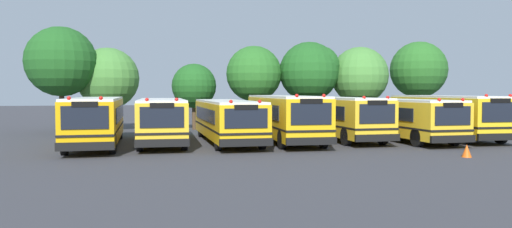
{
  "coord_description": "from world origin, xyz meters",
  "views": [
    {
      "loc": [
        -7.5,
        -27.3,
        2.88
      ],
      "look_at": [
        -1.72,
        0.0,
        1.6
      ],
      "focal_mm": 34.17,
      "sensor_mm": 36.0,
      "label": 1
    }
  ],
  "objects_px": {
    "school_bus_5": "(394,117)",
    "tree_3": "(254,73)",
    "school_bus_2": "(227,119)",
    "tree_0": "(62,62)",
    "school_bus_6": "(446,115)",
    "tree_6": "(421,70)",
    "school_bus_4": "(341,116)",
    "school_bus_1": "(162,119)",
    "traffic_cone": "(467,151)",
    "school_bus_3": "(284,116)",
    "tree_2": "(193,84)",
    "tree_5": "(359,76)",
    "tree_4": "(311,70)",
    "tree_1": "(109,77)",
    "school_bus_0": "(96,119)"
  },
  "relations": [
    {
      "from": "tree_4",
      "to": "tree_6",
      "type": "relative_size",
      "value": 0.95
    },
    {
      "from": "tree_6",
      "to": "traffic_cone",
      "type": "xyz_separation_m",
      "value": [
        -8.8,
        -18.74,
        -4.43
      ]
    },
    {
      "from": "school_bus_4",
      "to": "tree_1",
      "type": "height_order",
      "value": "tree_1"
    },
    {
      "from": "school_bus_5",
      "to": "tree_4",
      "type": "xyz_separation_m",
      "value": [
        -2.32,
        9.04,
        3.18
      ]
    },
    {
      "from": "tree_0",
      "to": "tree_5",
      "type": "bearing_deg",
      "value": 0.92
    },
    {
      "from": "school_bus_0",
      "to": "school_bus_4",
      "type": "bearing_deg",
      "value": -179.9
    },
    {
      "from": "tree_0",
      "to": "traffic_cone",
      "type": "xyz_separation_m",
      "value": [
        19.69,
        -17.2,
        -4.67
      ]
    },
    {
      "from": "school_bus_3",
      "to": "tree_5",
      "type": "xyz_separation_m",
      "value": [
        8.7,
        9.08,
        2.68
      ]
    },
    {
      "from": "school_bus_2",
      "to": "tree_2",
      "type": "distance_m",
      "value": 10.12
    },
    {
      "from": "tree_2",
      "to": "tree_4",
      "type": "relative_size",
      "value": 0.74
    },
    {
      "from": "tree_1",
      "to": "tree_6",
      "type": "xyz_separation_m",
      "value": [
        25.41,
        0.26,
        0.75
      ]
    },
    {
      "from": "school_bus_1",
      "to": "tree_0",
      "type": "height_order",
      "value": "tree_0"
    },
    {
      "from": "school_bus_6",
      "to": "tree_6",
      "type": "relative_size",
      "value": 1.45
    },
    {
      "from": "school_bus_2",
      "to": "tree_0",
      "type": "relative_size",
      "value": 1.46
    },
    {
      "from": "school_bus_1",
      "to": "traffic_cone",
      "type": "distance_m",
      "value": 15.62
    },
    {
      "from": "school_bus_2",
      "to": "tree_3",
      "type": "distance_m",
      "value": 10.67
    },
    {
      "from": "school_bus_1",
      "to": "tree_5",
      "type": "relative_size",
      "value": 1.53
    },
    {
      "from": "school_bus_0",
      "to": "tree_0",
      "type": "distance_m",
      "value": 10.17
    },
    {
      "from": "tree_0",
      "to": "tree_4",
      "type": "relative_size",
      "value": 1.09
    },
    {
      "from": "school_bus_1",
      "to": "tree_2",
      "type": "distance_m",
      "value": 10.3
    },
    {
      "from": "school_bus_2",
      "to": "traffic_cone",
      "type": "distance_m",
      "value": 12.67
    },
    {
      "from": "school_bus_0",
      "to": "tree_4",
      "type": "relative_size",
      "value": 1.58
    },
    {
      "from": "tree_6",
      "to": "school_bus_0",
      "type": "bearing_deg",
      "value": -157.39
    },
    {
      "from": "school_bus_3",
      "to": "traffic_cone",
      "type": "xyz_separation_m",
      "value": [
        5.99,
        -8.48,
        -1.18
      ]
    },
    {
      "from": "tree_2",
      "to": "school_bus_4",
      "type": "bearing_deg",
      "value": -50.56
    },
    {
      "from": "school_bus_2",
      "to": "school_bus_3",
      "type": "bearing_deg",
      "value": 179.21
    },
    {
      "from": "tree_0",
      "to": "tree_6",
      "type": "relative_size",
      "value": 1.04
    },
    {
      "from": "school_bus_5",
      "to": "tree_5",
      "type": "xyz_separation_m",
      "value": [
        1.76,
        9.18,
        2.78
      ]
    },
    {
      "from": "tree_0",
      "to": "school_bus_2",
      "type": "bearing_deg",
      "value": -40.2
    },
    {
      "from": "school_bus_0",
      "to": "school_bus_5",
      "type": "height_order",
      "value": "school_bus_0"
    },
    {
      "from": "school_bus_1",
      "to": "traffic_cone",
      "type": "bearing_deg",
      "value": 147.48
    },
    {
      "from": "tree_6",
      "to": "school_bus_1",
      "type": "bearing_deg",
      "value": -154.97
    },
    {
      "from": "school_bus_1",
      "to": "school_bus_4",
      "type": "relative_size",
      "value": 1.06
    },
    {
      "from": "school_bus_4",
      "to": "tree_4",
      "type": "xyz_separation_m",
      "value": [
        1.06,
        8.88,
        3.14
      ]
    },
    {
      "from": "school_bus_2",
      "to": "tree_5",
      "type": "distance_m",
      "value": 15.37
    },
    {
      "from": "tree_4",
      "to": "traffic_cone",
      "type": "distance_m",
      "value": 17.98
    },
    {
      "from": "school_bus_3",
      "to": "tree_3",
      "type": "xyz_separation_m",
      "value": [
        0.2,
        9.59,
        2.85
      ]
    },
    {
      "from": "school_bus_1",
      "to": "school_bus_3",
      "type": "relative_size",
      "value": 0.9
    },
    {
      "from": "school_bus_4",
      "to": "tree_5",
      "type": "distance_m",
      "value": 10.74
    },
    {
      "from": "tree_6",
      "to": "school_bus_5",
      "type": "bearing_deg",
      "value": -127.12
    },
    {
      "from": "tree_6",
      "to": "traffic_cone",
      "type": "distance_m",
      "value": 21.17
    },
    {
      "from": "school_bus_4",
      "to": "school_bus_1",
      "type": "bearing_deg",
      "value": -1.4
    },
    {
      "from": "tree_0",
      "to": "school_bus_1",
      "type": "bearing_deg",
      "value": -52.38
    },
    {
      "from": "school_bus_5",
      "to": "tree_3",
      "type": "relative_size",
      "value": 1.82
    },
    {
      "from": "tree_2",
      "to": "tree_4",
      "type": "height_order",
      "value": "tree_4"
    },
    {
      "from": "tree_2",
      "to": "tree_3",
      "type": "xyz_separation_m",
      "value": [
        4.68,
        -0.24,
        0.88
      ]
    },
    {
      "from": "school_bus_5",
      "to": "tree_6",
      "type": "xyz_separation_m",
      "value": [
        7.84,
        10.36,
        3.36
      ]
    },
    {
      "from": "school_bus_2",
      "to": "school_bus_6",
      "type": "xyz_separation_m",
      "value": [
        13.7,
        -0.27,
        0.13
      ]
    },
    {
      "from": "school_bus_3",
      "to": "tree_1",
      "type": "xyz_separation_m",
      "value": [
        -10.63,
        10.0,
        2.51
      ]
    },
    {
      "from": "school_bus_3",
      "to": "school_bus_6",
      "type": "height_order",
      "value": "school_bus_3"
    }
  ]
}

